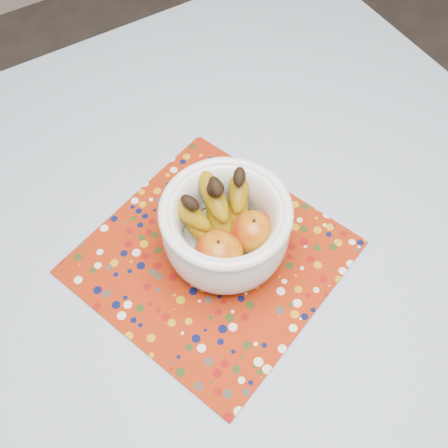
# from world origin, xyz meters

# --- Properties ---
(table) EXTENTS (1.20, 1.20, 0.75)m
(table) POSITION_xyz_m (0.00, 0.00, 0.67)
(table) COLOR brown
(table) RESTS_ON ground
(tablecloth) EXTENTS (1.32, 1.32, 0.01)m
(tablecloth) POSITION_xyz_m (0.00, 0.00, 0.76)
(tablecloth) COLOR slate
(tablecloth) RESTS_ON table
(placemat) EXTENTS (0.48, 0.48, 0.00)m
(placemat) POSITION_xyz_m (-0.00, 0.04, 0.76)
(placemat) COLOR maroon
(placemat) RESTS_ON tablecloth
(fruit_bowl) EXTENTS (0.22, 0.21, 0.15)m
(fruit_bowl) POSITION_xyz_m (0.03, 0.04, 0.83)
(fruit_bowl) COLOR silver
(fruit_bowl) RESTS_ON placemat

